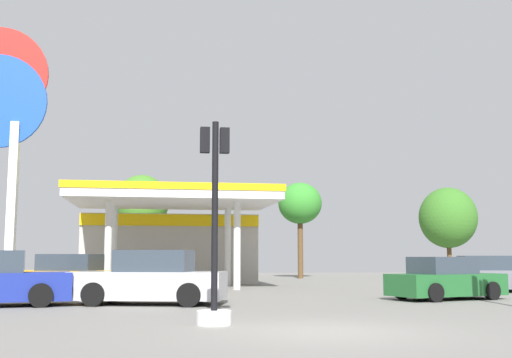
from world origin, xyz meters
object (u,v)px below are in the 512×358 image
Objects in this scene: car_0 at (150,280)px; tree_1 at (142,203)px; tree_3 at (448,218)px; car_1 at (445,280)px; car_2 at (67,277)px; traffic_signal_1 at (214,253)px; tree_2 at (300,204)px; car_4 at (483,275)px.

tree_1 is at bearing 92.11° from car_0.
tree_3 is at bearing 0.42° from tree_1.
car_1 is at bearing -116.70° from tree_3.
tree_1 reaches higher than car_2.
traffic_signal_1 is (-8.55, -6.65, 0.88)m from car_1.
traffic_signal_1 is at bearing -124.52° from tree_3.
tree_1 reaches higher than tree_2.
car_2 is at bearing 161.79° from car_1.
car_0 is at bearing -114.25° from tree_2.
car_4 is 0.70× the size of tree_3.
car_4 is at bearing 41.51° from traffic_signal_1.
tree_1 is (-0.81, 21.97, 4.24)m from car_0.
car_1 is at bearing 3.53° from car_0.
car_0 is 0.77× the size of tree_3.
car_1 is (9.95, 0.61, -0.09)m from car_0.
car_0 is 5.84m from car_2.
traffic_signal_1 is 29.44m from tree_2.
car_1 is at bearing -131.44° from car_4.
tree_2 reaches higher than car_0.
car_2 is at bearing -127.43° from tree_2.
car_0 is 0.76× the size of tree_2.
tree_2 reaches higher than traffic_signal_1.
traffic_signal_1 is 34.29m from tree_3.
tree_1 is (-10.76, 21.36, 4.33)m from car_1.
tree_2 reaches higher than car_4.
traffic_signal_1 is at bearing -76.95° from car_0.
car_2 is 0.68× the size of tree_1.
car_0 is 24.44m from tree_2.
tree_3 reaches higher than car_1.
tree_1 is at bearing 94.51° from traffic_signal_1.
car_4 is at bearing -77.69° from tree_2.
tree_3 is (7.15, 17.35, 3.55)m from car_4.
tree_2 is at bearing -0.19° from tree_1.
tree_2 is 10.92m from tree_3.
car_1 is 24.30m from tree_1.
traffic_signal_1 reaches higher than car_2.
tree_1 is at bearing 179.81° from tree_2.
tree_1 is (2.33, 17.05, 4.28)m from car_2.
car_4 is 22.86m from tree_1.
car_2 is 0.71× the size of tree_2.
tree_3 is at bearing 55.48° from traffic_signal_1.
car_0 is 1.12× the size of traffic_signal_1.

